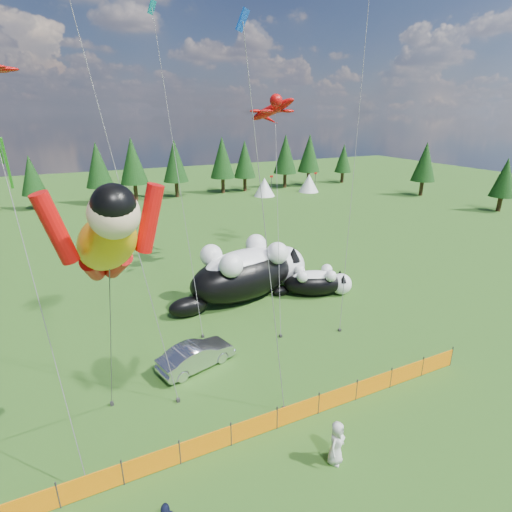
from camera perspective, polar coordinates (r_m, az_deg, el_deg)
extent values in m
plane|color=#10390A|center=(19.48, -4.20, -18.79)|extent=(160.00, 160.00, 0.00)
cylinder|color=#262626|center=(16.26, -26.44, -28.28)|extent=(0.06, 0.06, 1.10)
cylinder|color=#262626|center=(16.17, -18.53, -27.26)|extent=(0.06, 0.06, 1.10)
cylinder|color=#262626|center=(16.33, -10.84, -25.82)|extent=(0.06, 0.06, 1.10)
cylinder|color=#262626|center=(16.73, -3.60, -24.06)|extent=(0.06, 0.06, 1.10)
cylinder|color=#262626|center=(17.36, 3.02, -22.10)|extent=(0.06, 0.06, 1.10)
cylinder|color=#262626|center=(18.18, 8.93, -20.06)|extent=(0.06, 0.06, 1.10)
cylinder|color=#262626|center=(19.18, 14.14, -18.05)|extent=(0.06, 0.06, 1.10)
cylinder|color=#262626|center=(20.32, 18.71, -16.14)|extent=(0.06, 0.06, 1.10)
cylinder|color=#262626|center=(21.59, 22.68, -14.36)|extent=(0.06, 0.06, 1.10)
cylinder|color=#262626|center=(22.97, 26.14, -12.74)|extent=(0.06, 0.06, 1.10)
cube|color=orange|center=(16.43, -30.34, -28.73)|extent=(2.00, 0.04, 0.90)
cube|color=orange|center=(16.22, -22.45, -27.95)|extent=(2.00, 0.04, 0.90)
cube|color=orange|center=(16.26, -14.62, -26.71)|extent=(2.00, 0.04, 0.90)
cube|color=orange|center=(16.54, -7.14, -25.10)|extent=(2.00, 0.04, 0.90)
cube|color=orange|center=(17.05, -0.21, -23.22)|extent=(2.00, 0.04, 0.90)
cube|color=orange|center=(17.78, 6.06, -21.20)|extent=(2.00, 0.04, 0.90)
cube|color=orange|center=(18.69, 11.61, -19.17)|extent=(2.00, 0.04, 0.90)
cube|color=orange|center=(19.76, 16.49, -17.20)|extent=(2.00, 0.04, 0.90)
cube|color=orange|center=(20.97, 20.74, -15.35)|extent=(2.00, 0.04, 0.90)
cube|color=orange|center=(22.30, 24.45, -13.64)|extent=(2.00, 0.04, 0.90)
ellipsoid|color=black|center=(27.28, -1.77, -2.83)|extent=(8.75, 5.45, 3.25)
ellipsoid|color=white|center=(26.97, -1.79, -1.23)|extent=(6.58, 3.97, 1.99)
sphere|color=white|center=(29.57, 4.17, -1.40)|extent=(2.89, 2.89, 2.89)
sphere|color=#EA5B88|center=(30.36, 5.89, -0.88)|extent=(0.40, 0.40, 0.40)
ellipsoid|color=black|center=(25.62, -9.65, -7.14)|extent=(2.74, 1.78, 1.26)
cone|color=black|center=(28.57, 5.39, 0.26)|extent=(1.01, 1.01, 1.01)
cone|color=black|center=(29.78, 3.11, 1.15)|extent=(1.01, 1.01, 1.01)
sphere|color=white|center=(28.74, 0.01, 1.65)|extent=(1.52, 1.52, 1.52)
sphere|color=white|center=(27.03, 3.07, 0.42)|extent=(1.52, 1.52, 1.52)
sphere|color=white|center=(26.70, -6.42, 0.08)|extent=(1.52, 1.52, 1.52)
sphere|color=white|center=(24.85, -3.56, -1.37)|extent=(1.52, 1.52, 1.52)
ellipsoid|color=black|center=(28.30, 8.24, -3.90)|extent=(4.62, 3.37, 1.68)
ellipsoid|color=white|center=(28.13, 8.28, -3.12)|extent=(3.46, 2.47, 1.02)
sphere|color=white|center=(28.79, 12.05, -3.92)|extent=(1.49, 1.49, 1.49)
sphere|color=#EA5B88|center=(28.97, 13.26, -3.87)|extent=(0.21, 0.21, 0.21)
ellipsoid|color=black|center=(28.14, 3.71, -5.01)|extent=(1.45, 1.09, 0.65)
cone|color=black|center=(28.17, 12.38, -3.18)|extent=(0.52, 0.52, 0.52)
cone|color=black|center=(28.96, 11.91, -2.49)|extent=(0.52, 0.52, 0.52)
sphere|color=white|center=(28.76, 10.08, -1.90)|extent=(0.78, 0.78, 0.78)
sphere|color=white|center=(27.67, 10.65, -2.82)|extent=(0.78, 0.78, 0.78)
sphere|color=white|center=(28.36, 6.23, -2.01)|extent=(0.78, 0.78, 0.78)
sphere|color=white|center=(27.26, 6.66, -2.96)|extent=(0.78, 0.78, 0.78)
imported|color=silver|center=(20.83, -8.52, -13.87)|extent=(4.19, 2.43, 1.31)
imported|color=silver|center=(16.21, 11.42, -24.70)|extent=(1.02, 0.91, 1.75)
cylinder|color=#595959|center=(15.66, -20.21, -11.18)|extent=(0.03, 0.03, 9.41)
cube|color=#262626|center=(19.75, -19.88, -19.20)|extent=(0.15, 0.15, 0.16)
cylinder|color=#595959|center=(26.45, 2.86, 6.93)|extent=(0.03, 0.03, 16.85)
cube|color=#262626|center=(23.33, 3.54, -11.32)|extent=(0.15, 0.15, 0.16)
cylinder|color=#595959|center=(15.61, -29.31, -2.57)|extent=(0.03, 0.03, 14.96)
cube|color=#262626|center=(16.62, -22.70, -28.65)|extent=(0.15, 0.15, 0.16)
cylinder|color=#595959|center=(17.64, -18.50, 8.18)|extent=(0.03, 0.03, 18.36)
cube|color=#262626|center=(19.18, -11.06, -19.56)|extent=(0.15, 0.15, 0.16)
cylinder|color=#595959|center=(24.82, 13.95, 13.46)|extent=(0.03, 0.03, 20.23)
cube|color=#262626|center=(24.34, 11.85, -10.32)|extent=(0.15, 0.15, 0.16)
cylinder|color=#595959|center=(15.64, 1.36, 3.23)|extent=(0.03, 0.03, 15.27)
cube|color=#262626|center=(18.50, 4.02, -20.91)|extent=(0.15, 0.15, 0.16)
cylinder|color=#595959|center=(24.15, -11.24, 12.16)|extent=(0.03, 0.03, 19.48)
cube|color=#262626|center=(23.46, -7.62, -11.28)|extent=(0.15, 0.15, 0.16)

